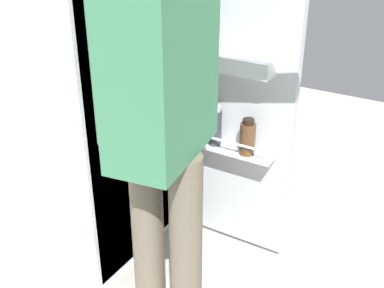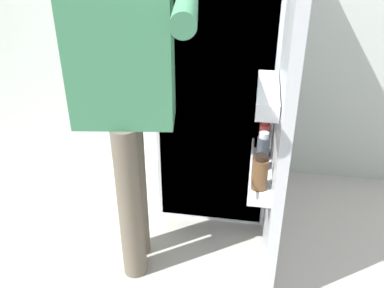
# 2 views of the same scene
# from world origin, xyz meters

# --- Properties ---
(ground_plane) EXTENTS (5.38, 5.38, 0.00)m
(ground_plane) POSITION_xyz_m (0.00, 0.00, 0.00)
(ground_plane) COLOR #B7B2A8
(refrigerator) EXTENTS (0.68, 1.24, 1.68)m
(refrigerator) POSITION_xyz_m (0.02, 0.52, 0.84)
(refrigerator) COLOR silver
(refrigerator) RESTS_ON ground_plane
(person) EXTENTS (0.61, 0.70, 1.66)m
(person) POSITION_xyz_m (-0.33, -0.14, 1.00)
(person) COLOR #665B4C
(person) RESTS_ON ground_plane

